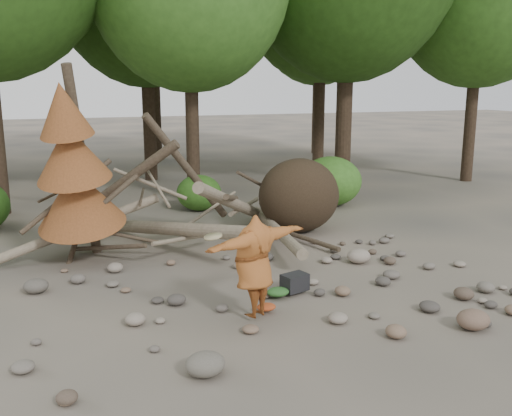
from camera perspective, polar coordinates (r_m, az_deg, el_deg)
name	(u,v)px	position (r m, az deg, el deg)	size (l,w,h in m)	color
ground	(269,299)	(10.67, 1.35, -9.12)	(120.00, 120.00, 0.00)	#514C44
deadfall_pile	(280,199)	(14.92, 2.40, 0.92)	(8.55, 5.24, 3.30)	#332619
dead_conifer	(74,170)	(12.70, -17.75, 3.65)	(2.06, 2.16, 4.35)	#4C3F30
bush_mid	(199,193)	(17.91, -5.72, 1.53)	(1.40, 1.40, 1.12)	#34681E
bush_right	(331,181)	(18.67, 7.47, 2.68)	(2.00, 2.00, 1.60)	#407B26
frisbee_thrower	(254,266)	(9.48, -0.18, -5.80)	(2.20, 1.36, 1.74)	#9F5524
backpack	(295,285)	(10.93, 3.89, -7.72)	(0.48, 0.32, 0.32)	black
cloth_green	(278,294)	(10.69, 2.22, -8.63)	(0.42, 0.35, 0.16)	#295A24
cloth_orange	(266,310)	(10.06, 1.04, -10.13)	(0.34, 0.28, 0.12)	#A3401B
boulder_front_left	(205,364)	(8.08, -5.09, -15.29)	(0.55, 0.50, 0.33)	#645E53
boulder_front_right	(473,319)	(10.05, 20.91, -10.37)	(0.55, 0.49, 0.33)	brown
boulder_mid_right	(359,256)	(12.89, 10.24, -4.75)	(0.53, 0.48, 0.32)	gray
boulder_mid_left	(36,286)	(11.71, -21.14, -7.28)	(0.47, 0.42, 0.28)	#58524A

